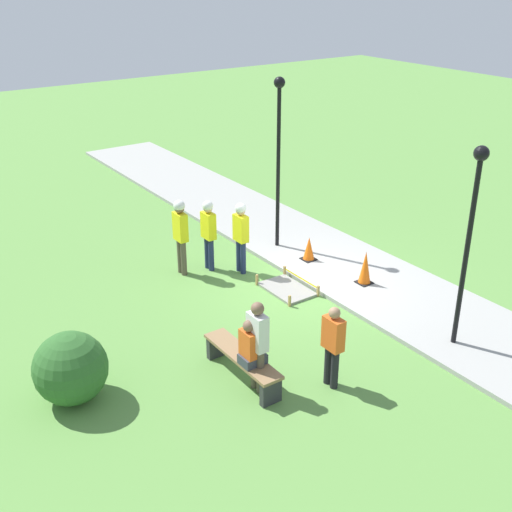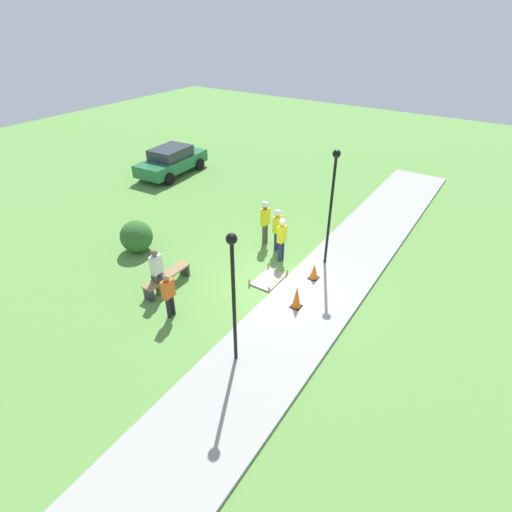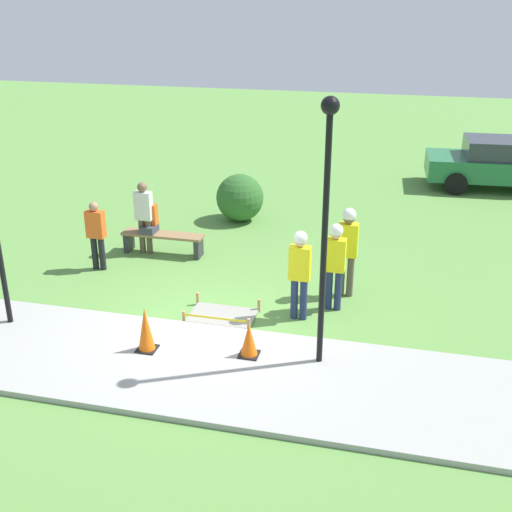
{
  "view_description": "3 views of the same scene",
  "coord_description": "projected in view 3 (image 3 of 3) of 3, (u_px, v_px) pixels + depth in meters",
  "views": [
    {
      "loc": [
        -10.36,
        8.66,
        6.97
      ],
      "look_at": [
        0.45,
        1.14,
        0.93
      ],
      "focal_mm": 45.0,
      "sensor_mm": 36.0,
      "label": 1
    },
    {
      "loc": [
        -9.99,
        -5.63,
        8.5
      ],
      "look_at": [
        0.28,
        1.14,
        0.74
      ],
      "focal_mm": 28.0,
      "sensor_mm": 36.0,
      "label": 2
    },
    {
      "loc": [
        3.38,
        -10.06,
        5.92
      ],
      "look_at": [
        0.59,
        1.38,
        0.98
      ],
      "focal_mm": 45.0,
      "sensor_mm": 36.0,
      "label": 3
    }
  ],
  "objects": [
    {
      "name": "parked_car_green",
      "position": [
        500.0,
        163.0,
        20.16
      ],
      "size": [
        4.6,
        2.32,
        1.58
      ],
      "rotation": [
        0.0,
        0.0,
        0.06
      ],
      "color": "#236B3D",
      "rests_on": "ground_plane"
    },
    {
      "name": "bystander_in_orange_shirt",
      "position": [
        96.0,
        232.0,
        14.26
      ],
      "size": [
        0.4,
        0.22,
        1.6
      ],
      "color": "black",
      "rests_on": "ground_plane"
    },
    {
      "name": "person_seated_on_bench",
      "position": [
        149.0,
        218.0,
        15.23
      ],
      "size": [
        0.36,
        0.44,
        0.89
      ],
      "color": "#383D47",
      "rests_on": "park_bench"
    },
    {
      "name": "park_bench",
      "position": [
        163.0,
        239.0,
        15.3
      ],
      "size": [
        1.98,
        0.44,
        0.52
      ],
      "color": "#2D2D33",
      "rests_on": "ground_plane"
    },
    {
      "name": "worker_trainee",
      "position": [
        348.0,
        244.0,
        12.91
      ],
      "size": [
        0.4,
        0.28,
        1.91
      ],
      "color": "brown",
      "rests_on": "ground_plane"
    },
    {
      "name": "ground_plane",
      "position": [
        208.0,
        329.0,
        12.04
      ],
      "size": [
        60.0,
        60.0,
        0.0
      ],
      "primitive_type": "plane",
      "color": "#5B8E42"
    },
    {
      "name": "traffic_cone_far_patch",
      "position": [
        249.0,
        340.0,
        10.88
      ],
      "size": [
        0.34,
        0.34,
        0.61
      ],
      "color": "black",
      "rests_on": "sidewalk"
    },
    {
      "name": "worker_assistant",
      "position": [
        335.0,
        259.0,
        12.37
      ],
      "size": [
        0.4,
        0.26,
        1.8
      ],
      "color": "navy",
      "rests_on": "ground_plane"
    },
    {
      "name": "traffic_cone_near_patch",
      "position": [
        146.0,
        329.0,
        11.01
      ],
      "size": [
        0.34,
        0.34,
        0.8
      ],
      "color": "black",
      "rests_on": "sidewalk"
    },
    {
      "name": "sidewalk",
      "position": [
        183.0,
        366.0,
        10.76
      ],
      "size": [
        28.0,
        2.81,
        0.1
      ],
      "color": "#9E9E99",
      "rests_on": "ground_plane"
    },
    {
      "name": "wet_concrete_patch",
      "position": [
        222.0,
        316.0,
        12.43
      ],
      "size": [
        1.32,
        0.87,
        0.27
      ],
      "color": "gray",
      "rests_on": "ground_plane"
    },
    {
      "name": "worker_supervisor",
      "position": [
        300.0,
        267.0,
        12.01
      ],
      "size": [
        0.4,
        0.26,
        1.8
      ],
      "color": "navy",
      "rests_on": "ground_plane"
    },
    {
      "name": "shrub_rounded_near",
      "position": [
        240.0,
        198.0,
        17.41
      ],
      "size": [
        1.29,
        1.29,
        1.29
      ],
      "color": "#2D6028",
      "rests_on": "ground_plane"
    },
    {
      "name": "bystander_in_gray_shirt",
      "position": [
        144.0,
        213.0,
        15.11
      ],
      "size": [
        0.4,
        0.23,
        1.76
      ],
      "color": "brown",
      "rests_on": "ground_plane"
    },
    {
      "name": "lamppost_near",
      "position": [
        326.0,
        200.0,
        9.74
      ],
      "size": [
        0.28,
        0.28,
        4.4
      ],
      "color": "black",
      "rests_on": "sidewalk"
    }
  ]
}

